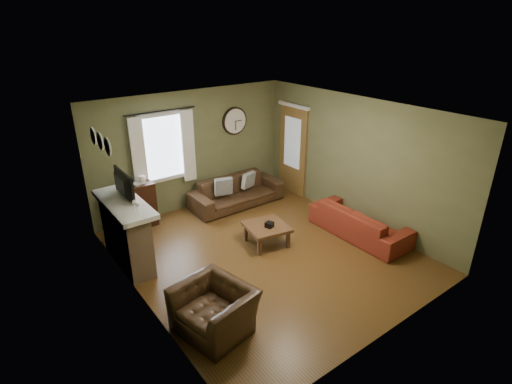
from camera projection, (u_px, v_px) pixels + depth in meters
floor at (265, 253)px, 7.33m from camera, size 4.60×5.20×0.00m
ceiling at (266, 112)px, 6.29m from camera, size 4.60×5.20×0.00m
wall_left at (135, 226)px, 5.55m from camera, size 0.00×5.20×2.60m
wall_right at (355, 161)px, 8.06m from camera, size 0.00×5.20×2.60m
wall_back at (192, 150)px, 8.72m from camera, size 4.60×0.00×2.60m
wall_front at (395, 254)px, 4.90m from camera, size 4.60×0.00×2.60m
fireplace at (127, 235)px, 6.81m from camera, size 0.40×1.40×1.10m
firebox at (139, 245)px, 7.01m from camera, size 0.04×0.60×0.55m
mantel at (124, 204)px, 6.59m from camera, size 0.58×1.60×0.08m
tv at (120, 189)px, 6.62m from camera, size 0.08×0.60×0.35m
tv_screen at (124, 185)px, 6.64m from camera, size 0.02×0.62×0.36m
medallion_left at (108, 147)px, 5.77m from camera, size 0.28×0.28×0.03m
medallion_mid at (100, 141)px, 6.03m from camera, size 0.28×0.28×0.03m
medallion_right at (93, 136)px, 6.29m from camera, size 0.28×0.28×0.03m
window_pane at (162, 147)px, 8.24m from camera, size 1.00×0.02×1.30m
curtain_rod at (161, 111)px, 7.86m from camera, size 0.03×0.03×1.50m
curtain_left at (139, 156)px, 7.89m from camera, size 0.28×0.04×1.55m
curtain_right at (188, 146)px, 8.49m from camera, size 0.28×0.04×1.55m
wall_clock at (235, 121)px, 9.08m from camera, size 0.64×0.06×0.64m
door at (293, 151)px, 9.51m from camera, size 0.05×0.90×2.10m
bookshelf at (136, 207)px, 8.04m from camera, size 0.78×0.33×0.93m
book at (133, 184)px, 7.84m from camera, size 0.21×0.24×0.02m
sofa_brown at (237, 192)px, 9.11m from camera, size 2.14×0.84×0.63m
pillow_left at (224, 187)px, 8.78m from camera, size 0.41×0.22×0.39m
pillow_right at (248, 180)px, 9.13m from camera, size 0.37×0.20×0.36m
sofa_red at (359, 222)px, 7.81m from camera, size 0.79×2.02×0.59m
armchair at (214, 309)px, 5.42m from camera, size 1.07×1.17×0.65m
coffee_table at (266, 235)px, 7.54m from camera, size 0.87×0.87×0.40m
tissue_box at (269, 227)px, 7.40m from camera, size 0.17×0.17×0.10m
wine_glass_a at (138, 209)px, 6.10m from camera, size 0.07×0.07×0.20m
wine_glass_b at (135, 206)px, 6.19m from camera, size 0.07×0.07×0.19m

